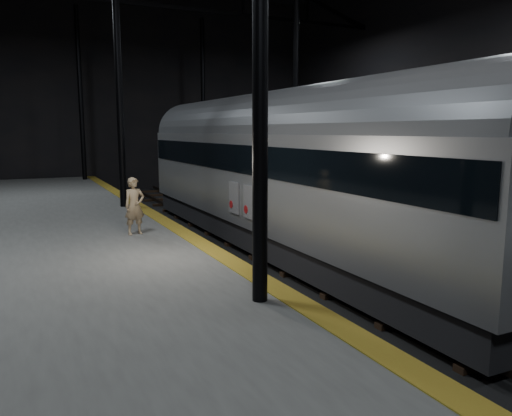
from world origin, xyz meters
TOP-DOWN VIEW (x-y plane):
  - ground at (0.00, 0.00)m, footprint 44.00×44.00m
  - platform_left at (-7.50, 0.00)m, footprint 9.00×43.80m
  - platform_right at (7.50, 0.00)m, footprint 9.00×43.80m
  - tactile_strip at (-3.25, 0.00)m, footprint 0.50×43.80m
  - track at (0.00, 0.00)m, footprint 2.40×43.00m
  - train at (-0.00, 2.59)m, footprint 2.82×18.77m
  - woman at (-4.53, 2.51)m, footprint 0.65×0.49m

SIDE VIEW (x-z plane):
  - ground at x=0.00m, z-range 0.00..0.00m
  - track at x=0.00m, z-range -0.05..0.19m
  - platform_left at x=-7.50m, z-range 0.00..1.00m
  - platform_right at x=7.50m, z-range 0.00..1.00m
  - tactile_strip at x=-3.25m, z-range 1.00..1.01m
  - woman at x=-4.53m, z-range 1.00..2.61m
  - train at x=0.00m, z-range 0.29..5.31m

